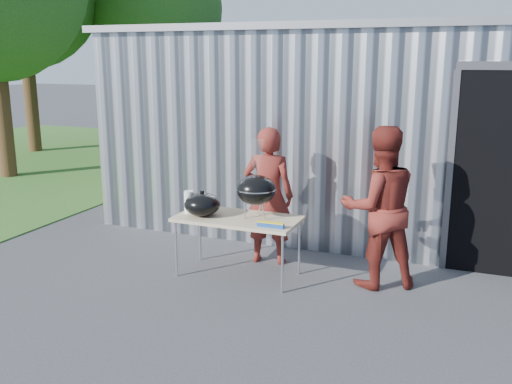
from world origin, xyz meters
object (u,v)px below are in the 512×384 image
at_px(person_cook, 268,196).
at_px(person_bystander, 379,207).
at_px(folding_table, 238,220).
at_px(kettle_grill, 256,184).

xyz_separation_m(person_cook, person_bystander, (1.47, -0.24, 0.05)).
bearing_deg(folding_table, person_cook, 73.25).
distance_m(kettle_grill, person_bystander, 1.47).
height_order(folding_table, person_bystander, person_bystander).
height_order(kettle_grill, person_cook, person_cook).
xyz_separation_m(folding_table, person_bystander, (1.64, 0.35, 0.24)).
distance_m(folding_table, kettle_grill, 0.51).
bearing_deg(folding_table, person_bystander, 11.86).
relative_size(kettle_grill, person_bystander, 0.50).
relative_size(folding_table, person_bystander, 0.79).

